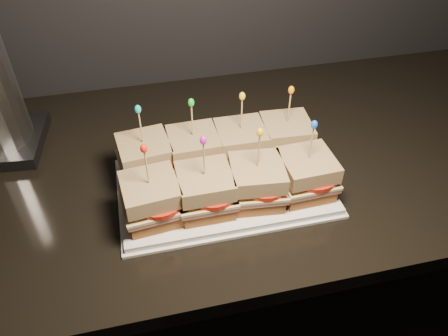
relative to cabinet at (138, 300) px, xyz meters
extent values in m
cube|color=black|center=(0.00, 0.00, 0.00)|extent=(2.17, 0.67, 0.90)
cube|color=black|center=(0.00, 0.00, 0.47)|extent=(2.21, 0.71, 0.04)
cube|color=white|center=(0.23, -0.10, 0.50)|extent=(0.41, 0.25, 0.02)
cube|color=white|center=(0.23, -0.10, 0.49)|extent=(0.42, 0.26, 0.01)
cube|color=#653212|center=(0.08, -0.04, 0.52)|extent=(0.10, 0.10, 0.03)
cube|color=#BA6A5D|center=(0.08, -0.04, 0.53)|extent=(0.11, 0.11, 0.01)
cube|color=beige|center=(0.08, -0.04, 0.54)|extent=(0.12, 0.11, 0.01)
cylinder|color=red|center=(0.09, -0.05, 0.55)|extent=(0.09, 0.09, 0.01)
cube|color=brown|center=(0.08, -0.04, 0.57)|extent=(0.11, 0.11, 0.03)
cylinder|color=tan|center=(0.08, -0.04, 0.62)|extent=(0.00, 0.00, 0.09)
ellipsoid|color=#0DB6AE|center=(0.08, -0.04, 0.66)|extent=(0.01, 0.01, 0.02)
cube|color=#653212|center=(0.18, -0.04, 0.52)|extent=(0.10, 0.10, 0.03)
cube|color=#BA6A5D|center=(0.18, -0.04, 0.53)|extent=(0.11, 0.10, 0.01)
cube|color=beige|center=(0.18, -0.04, 0.54)|extent=(0.11, 0.10, 0.01)
cylinder|color=red|center=(0.19, -0.05, 0.55)|extent=(0.09, 0.09, 0.01)
cube|color=brown|center=(0.18, -0.04, 0.57)|extent=(0.10, 0.10, 0.03)
cylinder|color=tan|center=(0.18, -0.04, 0.62)|extent=(0.00, 0.00, 0.09)
ellipsoid|color=green|center=(0.18, -0.04, 0.66)|extent=(0.01, 0.01, 0.02)
cube|color=#653212|center=(0.28, -0.04, 0.52)|extent=(0.10, 0.10, 0.03)
cube|color=#BA6A5D|center=(0.28, -0.04, 0.53)|extent=(0.10, 0.10, 0.01)
cube|color=beige|center=(0.28, -0.04, 0.54)|extent=(0.11, 0.10, 0.01)
cylinder|color=red|center=(0.29, -0.05, 0.55)|extent=(0.09, 0.09, 0.01)
cube|color=brown|center=(0.28, -0.04, 0.57)|extent=(0.10, 0.10, 0.03)
cylinder|color=tan|center=(0.28, -0.04, 0.62)|extent=(0.00, 0.00, 0.09)
ellipsoid|color=yellow|center=(0.28, -0.04, 0.66)|extent=(0.01, 0.01, 0.02)
cube|color=#653212|center=(0.37, -0.04, 0.52)|extent=(0.10, 0.10, 0.03)
cube|color=#BA6A5D|center=(0.37, -0.04, 0.53)|extent=(0.11, 0.11, 0.01)
cube|color=beige|center=(0.37, -0.04, 0.54)|extent=(0.11, 0.11, 0.01)
cylinder|color=red|center=(0.38, -0.05, 0.55)|extent=(0.09, 0.09, 0.01)
cube|color=brown|center=(0.37, -0.04, 0.57)|extent=(0.10, 0.10, 0.03)
cylinder|color=tan|center=(0.37, -0.04, 0.62)|extent=(0.00, 0.00, 0.09)
ellipsoid|color=orange|center=(0.37, -0.04, 0.66)|extent=(0.01, 0.01, 0.02)
cube|color=#653212|center=(0.08, -0.16, 0.52)|extent=(0.10, 0.10, 0.03)
cube|color=#BA6A5D|center=(0.08, -0.16, 0.53)|extent=(0.11, 0.11, 0.01)
cube|color=beige|center=(0.08, -0.16, 0.54)|extent=(0.12, 0.11, 0.01)
cylinder|color=red|center=(0.09, -0.17, 0.55)|extent=(0.09, 0.09, 0.01)
cube|color=brown|center=(0.08, -0.16, 0.57)|extent=(0.11, 0.11, 0.03)
cylinder|color=tan|center=(0.08, -0.16, 0.62)|extent=(0.00, 0.00, 0.09)
ellipsoid|color=red|center=(0.08, -0.16, 0.66)|extent=(0.01, 0.01, 0.02)
cube|color=#653212|center=(0.18, -0.16, 0.52)|extent=(0.09, 0.09, 0.03)
cube|color=#BA6A5D|center=(0.18, -0.16, 0.53)|extent=(0.10, 0.10, 0.01)
cube|color=beige|center=(0.18, -0.16, 0.54)|extent=(0.11, 0.10, 0.01)
cylinder|color=red|center=(0.19, -0.17, 0.55)|extent=(0.09, 0.09, 0.01)
cube|color=brown|center=(0.18, -0.16, 0.57)|extent=(0.10, 0.10, 0.03)
cylinder|color=tan|center=(0.18, -0.16, 0.62)|extent=(0.00, 0.00, 0.09)
ellipsoid|color=#C21FA4|center=(0.18, -0.16, 0.66)|extent=(0.01, 0.01, 0.02)
cube|color=#653212|center=(0.28, -0.16, 0.52)|extent=(0.10, 0.10, 0.03)
cube|color=#BA6A5D|center=(0.28, -0.16, 0.53)|extent=(0.11, 0.11, 0.01)
cube|color=beige|center=(0.28, -0.16, 0.54)|extent=(0.12, 0.11, 0.01)
cylinder|color=red|center=(0.29, -0.17, 0.55)|extent=(0.09, 0.09, 0.01)
cube|color=brown|center=(0.28, -0.16, 0.57)|extent=(0.11, 0.11, 0.03)
cylinder|color=tan|center=(0.28, -0.16, 0.62)|extent=(0.00, 0.00, 0.09)
ellipsoid|color=yellow|center=(0.28, -0.16, 0.66)|extent=(0.01, 0.01, 0.02)
cube|color=#653212|center=(0.37, -0.16, 0.52)|extent=(0.10, 0.10, 0.03)
cube|color=#BA6A5D|center=(0.37, -0.16, 0.53)|extent=(0.11, 0.10, 0.01)
cube|color=beige|center=(0.37, -0.16, 0.54)|extent=(0.11, 0.11, 0.01)
cylinder|color=red|center=(0.38, -0.17, 0.55)|extent=(0.09, 0.09, 0.01)
cube|color=brown|center=(0.37, -0.16, 0.57)|extent=(0.10, 0.10, 0.03)
cylinder|color=tan|center=(0.37, -0.16, 0.62)|extent=(0.00, 0.00, 0.09)
ellipsoid|color=blue|center=(0.37, -0.16, 0.66)|extent=(0.01, 0.01, 0.02)
camera|label=1|loc=(0.08, -0.72, 1.10)|focal=35.00mm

